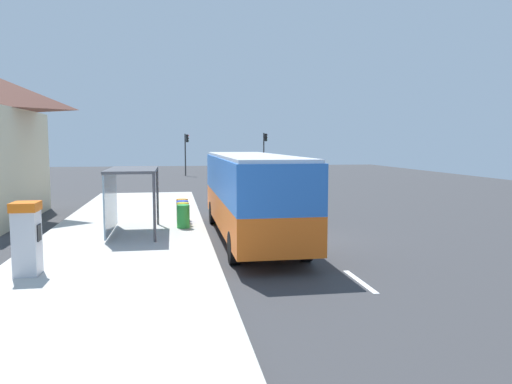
{
  "coord_description": "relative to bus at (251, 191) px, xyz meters",
  "views": [
    {
      "loc": [
        -4.6,
        -18.17,
        3.67
      ],
      "look_at": [
        -1.0,
        3.16,
        1.5
      ],
      "focal_mm": 34.77,
      "sensor_mm": 36.0,
      "label": 1
    }
  ],
  "objects": [
    {
      "name": "bus",
      "position": [
        0.0,
        0.0,
        0.0
      ],
      "size": [
        2.56,
        11.01,
        3.21
      ],
      "color": "orange",
      "rests_on": "ground"
    },
    {
      "name": "recycling_bin_orange",
      "position": [
        -2.49,
        4.02,
        -1.19
      ],
      "size": [
        0.52,
        0.52,
        0.95
      ],
      "primitive_type": "cylinder",
      "color": "orange",
      "rests_on": "sidewalk_platform"
    },
    {
      "name": "lane_stripe_seg_6",
      "position": [
        1.96,
        23.82,
        -1.84
      ],
      "size": [
        0.16,
        2.2,
        0.01
      ],
      "primitive_type": "cube",
      "color": "silver",
      "rests_on": "ground"
    },
    {
      "name": "white_van",
      "position": [
        3.91,
        23.3,
        -0.5
      ],
      "size": [
        2.17,
        5.26,
        2.3
      ],
      "color": "white",
      "rests_on": "ground"
    },
    {
      "name": "sedan_near",
      "position": [
        4.01,
        40.77,
        -1.05
      ],
      "size": [
        1.95,
        4.45,
        1.52
      ],
      "color": "#B7B7BC",
      "rests_on": "ground"
    },
    {
      "name": "traffic_light_near_side",
      "position": [
        7.22,
        35.75,
        1.3
      ],
      "size": [
        0.49,
        0.28,
        4.71
      ],
      "color": "#2D2D2D",
      "rests_on": "ground"
    },
    {
      "name": "lane_stripe_seg_7",
      "position": [
        1.96,
        28.82,
        -1.84
      ],
      "size": [
        0.16,
        2.2,
        0.01
      ],
      "primitive_type": "cube",
      "color": "silver",
      "rests_on": "ground"
    },
    {
      "name": "recycling_bin_green",
      "position": [
        -2.49,
        1.92,
        -1.19
      ],
      "size": [
        0.52,
        0.52,
        0.95
      ],
      "primitive_type": "cylinder",
      "color": "green",
      "rests_on": "sidewalk_platform"
    },
    {
      "name": "lane_stripe_seg_5",
      "position": [
        1.96,
        18.82,
        -1.84
      ],
      "size": [
        0.16,
        2.2,
        0.01
      ],
      "primitive_type": "cube",
      "color": "silver",
      "rests_on": "ground"
    },
    {
      "name": "sidewalk_platform",
      "position": [
        -4.69,
        1.82,
        -1.75
      ],
      "size": [
        6.2,
        30.0,
        0.18
      ],
      "primitive_type": "cube",
      "color": "beige",
      "rests_on": "ground"
    },
    {
      "name": "ticket_machine",
      "position": [
        -6.7,
        -4.69,
        -0.67
      ],
      "size": [
        0.66,
        0.76,
        1.94
      ],
      "color": "silver",
      "rests_on": "sidewalk_platform"
    },
    {
      "name": "lane_stripe_seg_0",
      "position": [
        1.96,
        -6.18,
        -1.84
      ],
      "size": [
        0.16,
        2.2,
        0.01
      ],
      "primitive_type": "cube",
      "color": "silver",
      "rests_on": "ground"
    },
    {
      "name": "lane_stripe_seg_1",
      "position": [
        1.96,
        -1.18,
        -1.84
      ],
      "size": [
        0.16,
        2.2,
        0.01
      ],
      "primitive_type": "cube",
      "color": "silver",
      "rests_on": "ground"
    },
    {
      "name": "traffic_light_far_side",
      "position": [
        -1.38,
        36.55,
        1.24
      ],
      "size": [
        0.49,
        0.28,
        4.6
      ],
      "color": "#2D2D2D",
      "rests_on": "ground"
    },
    {
      "name": "lane_stripe_seg_4",
      "position": [
        1.96,
        13.82,
        -1.84
      ],
      "size": [
        0.16,
        2.2,
        0.01
      ],
      "primitive_type": "cube",
      "color": "silver",
      "rests_on": "ground"
    },
    {
      "name": "lane_stripe_seg_2",
      "position": [
        1.96,
        3.82,
        -1.84
      ],
      "size": [
        0.16,
        2.2,
        0.01
      ],
      "primitive_type": "cube",
      "color": "silver",
      "rests_on": "ground"
    },
    {
      "name": "lane_stripe_seg_3",
      "position": [
        1.96,
        8.82,
        -1.84
      ],
      "size": [
        0.16,
        2.2,
        0.01
      ],
      "primitive_type": "cube",
      "color": "silver",
      "rests_on": "ground"
    },
    {
      "name": "bus_shelter",
      "position": [
        -4.7,
        1.06,
        0.25
      ],
      "size": [
        1.8,
        4.0,
        2.5
      ],
      "color": "#4C4C51",
      "rests_on": "sidewalk_platform"
    },
    {
      "name": "recycling_bin_yellow",
      "position": [
        -2.49,
        2.62,
        -1.19
      ],
      "size": [
        0.52,
        0.52,
        0.95
      ],
      "primitive_type": "cylinder",
      "color": "yellow",
      "rests_on": "sidewalk_platform"
    },
    {
      "name": "ground_plane",
      "position": [
        1.71,
        13.82,
        -1.86
      ],
      "size": [
        56.0,
        92.0,
        0.04
      ],
      "primitive_type": "cube",
      "color": "#38383A"
    },
    {
      "name": "recycling_bin_blue",
      "position": [
        -2.49,
        3.32,
        -1.19
      ],
      "size": [
        0.52,
        0.52,
        0.95
      ],
      "primitive_type": "cylinder",
      "color": "blue",
      "rests_on": "sidewalk_platform"
    }
  ]
}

